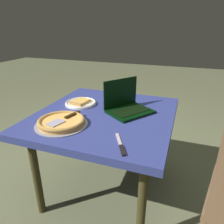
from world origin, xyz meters
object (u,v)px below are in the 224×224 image
drink_cup (116,94)px  laptop (127,105)px  pizza_plate (81,103)px  pizza_tray (61,122)px  table_knife (121,146)px  dining_table (105,122)px

drink_cup → laptop: bearing=-146.0°
pizza_plate → pizza_tray: 0.38m
table_knife → pizza_plate: bearing=45.4°
laptop → drink_cup: laptop is taller
drink_cup → pizza_tray: bearing=164.8°
dining_table → pizza_tray: 0.35m
pizza_plate → drink_cup: 0.32m
pizza_plate → table_knife: pizza_plate is taller
laptop → table_knife: bearing=-167.5°
pizza_tray → table_knife: pizza_tray is taller
pizza_plate → pizza_tray: (-0.37, -0.06, 0.01)m
dining_table → pizza_plate: 0.28m
dining_table → drink_cup: size_ratio=12.94×
pizza_plate → table_knife: size_ratio=1.18×
dining_table → laptop: (0.09, -0.14, 0.12)m
dining_table → laptop: bearing=-58.3°
laptop → table_knife: 0.49m
table_knife → laptop: bearing=12.5°
pizza_tray → table_knife: bearing=-105.0°
laptop → pizza_plate: size_ratio=1.54×
dining_table → drink_cup: (0.33, 0.03, 0.11)m
dining_table → pizza_tray: size_ratio=3.05×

